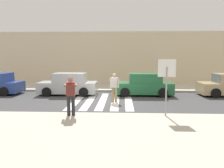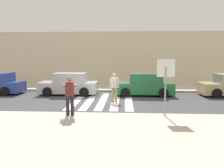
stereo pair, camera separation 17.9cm
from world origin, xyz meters
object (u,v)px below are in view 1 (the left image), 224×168
(parked_car_silver, at_px, (69,85))
(parked_car_green, at_px, (143,85))
(photographer_with_backpack, at_px, (71,93))
(stop_sign, at_px, (167,75))
(pedestrian_crossing, at_px, (114,86))

(parked_car_silver, distance_m, parked_car_green, 5.34)
(photographer_with_backpack, height_order, parked_car_silver, photographer_with_backpack)
(stop_sign, bearing_deg, parked_car_green, 93.94)
(stop_sign, xyz_separation_m, pedestrian_crossing, (-2.38, 3.45, -0.97))
(pedestrian_crossing, bearing_deg, parked_car_silver, 144.37)
(stop_sign, bearing_deg, parked_car_silver, 134.42)
(stop_sign, xyz_separation_m, photographer_with_backpack, (-4.16, -0.21, -0.77))
(pedestrian_crossing, relative_size, parked_car_green, 0.42)
(pedestrian_crossing, xyz_separation_m, parked_car_green, (1.97, 2.42, -0.25))
(pedestrian_crossing, relative_size, parked_car_silver, 0.42)
(pedestrian_crossing, bearing_deg, parked_car_green, 50.77)
(photographer_with_backpack, xyz_separation_m, pedestrian_crossing, (1.78, 3.65, -0.19))
(photographer_with_backpack, distance_m, parked_car_silver, 6.29)
(pedestrian_crossing, distance_m, parked_car_silver, 4.15)
(stop_sign, bearing_deg, pedestrian_crossing, 124.58)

